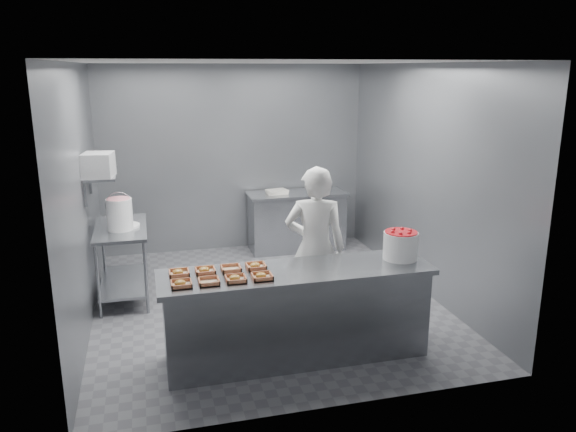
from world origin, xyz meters
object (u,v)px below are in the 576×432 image
object	(u,v)px
tray_0	(181,284)
tray_7	(256,266)
tray_5	(205,270)
glaze_bucket	(120,213)
tray_1	(209,281)
tray_2	(236,278)
appliance	(98,165)
service_counter	(296,313)
tray_4	(179,273)
prep_table	(122,251)
back_counter	(297,221)
tray_3	(262,276)
worker	(315,248)
strawberry_tub	(401,244)
tray_6	(231,268)

from	to	relation	value
tray_0	tray_7	size ratio (longest dim) A/B	1.00
tray_5	glaze_bucket	world-z (taller)	glaze_bucket
tray_1	tray_2	size ratio (longest dim) A/B	1.00
tray_0	appliance	distance (m)	2.11
service_counter	tray_4	distance (m)	1.19
prep_table	back_counter	xyz separation A→B (m)	(2.55, 1.30, -0.14)
tray_3	back_counter	bearing A→B (deg)	69.53
service_counter	worker	xyz separation A→B (m)	(0.38, 0.63, 0.43)
service_counter	worker	world-z (taller)	worker
prep_table	strawberry_tub	distance (m)	3.36
tray_3	tray_6	xyz separation A→B (m)	(-0.24, 0.28, -0.00)
tray_0	tray_6	bearing A→B (deg)	29.70
worker	strawberry_tub	size ratio (longest dim) A/B	5.18
tray_5	tray_3	bearing A→B (deg)	-29.85
tray_2	appliance	xyz separation A→B (m)	(-1.22, 1.82, 0.78)
tray_0	appliance	xyz separation A→B (m)	(-0.74, 1.82, 0.78)
tray_3	tray_7	world-z (taller)	same
tray_2	tray_4	world-z (taller)	same
service_counter	tray_7	xyz separation A→B (m)	(-0.36, 0.14, 0.47)
back_counter	tray_2	size ratio (longest dim) A/B	8.01
tray_0	strawberry_tub	size ratio (longest dim) A/B	0.55
back_counter	glaze_bucket	size ratio (longest dim) A/B	3.31
appliance	tray_4	bearing A→B (deg)	-56.38
prep_table	tray_2	xyz separation A→B (m)	(1.05, -2.09, 0.33)
tray_4	glaze_bucket	xyz separation A→B (m)	(-0.56, 1.68, 0.17)
tray_0	tray_3	distance (m)	0.72
prep_table	appliance	world-z (taller)	appliance
tray_1	tray_7	bearing A→B (deg)	30.01
tray_1	glaze_bucket	size ratio (longest dim) A/B	0.41
tray_7	tray_4	bearing A→B (deg)	180.00
service_counter	glaze_bucket	bearing A→B (deg)	132.04
back_counter	tray_4	world-z (taller)	tray_4
tray_1	tray_6	xyz separation A→B (m)	(0.24, 0.28, 0.00)
strawberry_tub	tray_0	bearing A→B (deg)	-175.20
tray_3	glaze_bucket	size ratio (longest dim) A/B	0.41
service_counter	tray_4	world-z (taller)	tray_4
service_counter	tray_5	size ratio (longest dim) A/B	13.88
prep_table	back_counter	world-z (taller)	same
tray_3	tray_4	distance (m)	0.77
tray_0	worker	size ratio (longest dim) A/B	0.11
tray_7	worker	bearing A→B (deg)	33.61
worker	tray_1	bearing A→B (deg)	49.86
tray_4	back_counter	bearing A→B (deg)	57.48
tray_4	glaze_bucket	distance (m)	1.78
tray_4	tray_5	distance (m)	0.24
prep_table	tray_1	distance (m)	2.26
back_counter	strawberry_tub	bearing A→B (deg)	-86.79
tray_0	tray_3	size ratio (longest dim) A/B	1.00
tray_0	tray_2	xyz separation A→B (m)	(0.48, 0.00, 0.00)
tray_6	worker	bearing A→B (deg)	26.75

